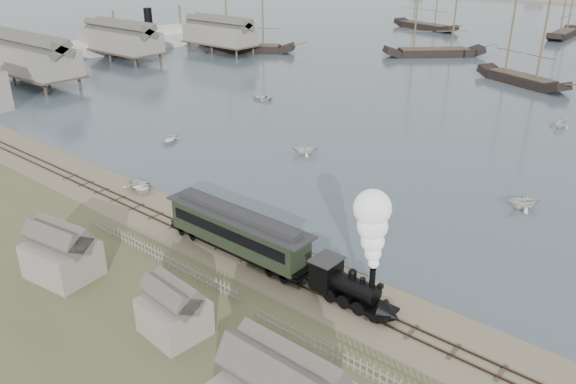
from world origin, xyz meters
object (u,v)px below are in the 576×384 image
Objects in this scene: locomotive at (365,260)px; passenger_coach at (238,230)px; beached_dinghy at (140,187)px; steamship at (149,28)px.

passenger_coach is at bearing 180.00° from locomotive.
beached_dinghy is (-29.17, 2.74, -3.62)m from locomotive.
beached_dinghy is at bearing 170.86° from passenger_coach.
steamship is (-69.91, 54.94, 4.31)m from beached_dinghy.
passenger_coach is (-12.11, 0.00, -1.84)m from locomotive.
locomotive is 0.20× the size of steamship.
beached_dinghy is 0.09× the size of steamship.
locomotive reaches higher than passenger_coach.
locomotive reaches higher than beached_dinghy.
locomotive is at bearing -0.00° from passenger_coach.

